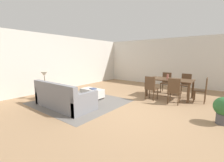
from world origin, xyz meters
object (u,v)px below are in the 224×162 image
object	(u,v)px
book_on_ottoman	(93,89)
potted_plant	(224,109)
dining_chair_head_east	(203,89)
dining_chair_near_right	(174,90)
dining_table	(170,81)
table_lamp	(44,74)
dining_chair_near_left	(151,87)
vase_centerpiece	(168,77)
dining_chair_far_left	(166,81)
couch	(64,99)
ottoman_table	(92,93)
side_table	(45,88)
dining_chair_far_right	(186,83)

from	to	relation	value
book_on_ottoman	potted_plant	size ratio (longest dim) A/B	0.38
dining_chair_head_east	book_on_ottoman	xyz separation A→B (m)	(-3.52, -2.03, -0.12)
dining_chair_near_right	dining_table	bearing A→B (deg)	116.18
table_lamp	dining_chair_near_left	size ratio (longest dim) A/B	0.57
vase_centerpiece	potted_plant	world-z (taller)	vase_centerpiece
dining_chair_near_right	dining_chair_far_left	bearing A→B (deg)	116.02
dining_chair_near_left	dining_chair_near_right	bearing A→B (deg)	0.59
table_lamp	book_on_ottoman	world-z (taller)	table_lamp
couch	dining_chair_near_left	distance (m)	3.20
dining_table	potted_plant	distance (m)	2.54
table_lamp	dining_table	size ratio (longest dim) A/B	0.30
couch	ottoman_table	size ratio (longest dim) A/B	2.30
vase_centerpiece	side_table	bearing A→B (deg)	-138.71
dining_chair_far_right	potted_plant	distance (m)	2.94
dining_chair_near_left	book_on_ottoman	bearing A→B (deg)	-147.63
dining_chair_near_left	dining_chair_head_east	bearing A→B (deg)	27.07
dining_chair_far_left	vase_centerpiece	xyz separation A→B (m)	(0.33, -0.87, 0.33)
vase_centerpiece	potted_plant	size ratio (longest dim) A/B	0.27
potted_plant	dining_chair_near_left	bearing A→B (deg)	158.70
couch	potted_plant	xyz separation A→B (m)	(4.22, 1.65, 0.11)
vase_centerpiece	dining_chair_near_right	bearing A→B (deg)	-58.56
couch	side_table	size ratio (longest dim) A/B	3.78
dining_chair_far_left	dining_chair_head_east	distance (m)	1.81
dining_chair_far_left	book_on_ottoman	bearing A→B (deg)	-123.70
dining_chair_near_right	book_on_ottoman	xyz separation A→B (m)	(-2.75, -1.21, -0.12)
couch	dining_chair_near_right	size ratio (longest dim) A/B	2.33
dining_table	dining_chair_far_left	xyz separation A→B (m)	(-0.41, 0.84, -0.15)
dining_table	vase_centerpiece	size ratio (longest dim) A/B	9.26
table_lamp	book_on_ottoman	distance (m)	1.95
couch	vase_centerpiece	world-z (taller)	vase_centerpiece
dining_table	dining_chair_head_east	world-z (taller)	dining_chair_head_east
table_lamp	side_table	bearing A→B (deg)	180.00
dining_chair_far_right	table_lamp	bearing A→B (deg)	-135.59
dining_chair_near_left	dining_table	bearing A→B (deg)	62.50
dining_chair_near_right	vase_centerpiece	bearing A→B (deg)	121.44
ottoman_table	dining_chair_head_east	xyz separation A→B (m)	(3.59, 2.02, 0.30)
ottoman_table	dining_chair_near_left	bearing A→B (deg)	31.15
dining_table	dining_chair_head_east	distance (m)	1.20
dining_chair_far_right	vase_centerpiece	xyz separation A→B (m)	(-0.51, -0.87, 0.33)
book_on_ottoman	table_lamp	bearing A→B (deg)	-139.67
dining_chair_far_left	book_on_ottoman	size ratio (longest dim) A/B	3.54
ottoman_table	book_on_ottoman	distance (m)	0.19
side_table	vase_centerpiece	size ratio (longest dim) A/B	3.05
table_lamp	dining_chair_near_left	distance (m)	4.12
table_lamp	vase_centerpiece	xyz separation A→B (m)	(3.67, 3.23, -0.13)
dining_chair_near_left	vase_centerpiece	bearing A→B (deg)	66.36
side_table	dining_table	distance (m)	4.98
dining_chair_far_left	dining_chair_far_right	bearing A→B (deg)	0.31
couch	dining_chair_head_east	distance (m)	4.92
dining_chair_far_left	dining_chair_head_east	xyz separation A→B (m)	(1.60, -0.86, 0.00)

